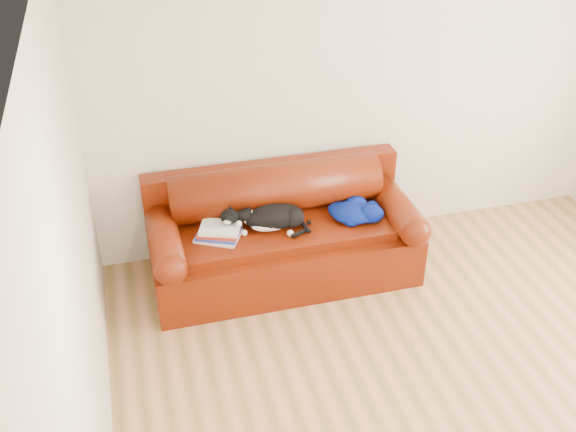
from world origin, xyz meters
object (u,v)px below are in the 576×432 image
(book_stack, at_px, (219,232))
(cat, at_px, (273,218))
(sofa_base, at_px, (283,251))
(blanket, at_px, (355,211))

(book_stack, relative_size, cat, 0.64)
(sofa_base, bearing_deg, book_stack, -173.23)
(sofa_base, xyz_separation_m, cat, (-0.09, -0.04, 0.35))
(sofa_base, bearing_deg, blanket, -6.05)
(sofa_base, relative_size, book_stack, 5.25)
(book_stack, height_order, cat, cat)
(blanket, bearing_deg, cat, 178.05)
(sofa_base, distance_m, cat, 0.37)
(book_stack, relative_size, blanket, 0.90)
(book_stack, xyz_separation_m, cat, (0.43, 0.02, 0.04))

